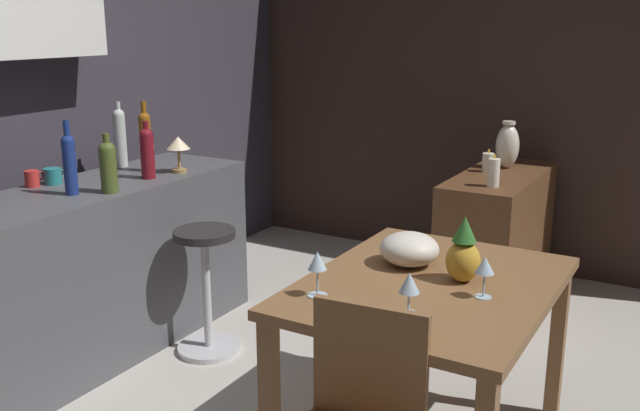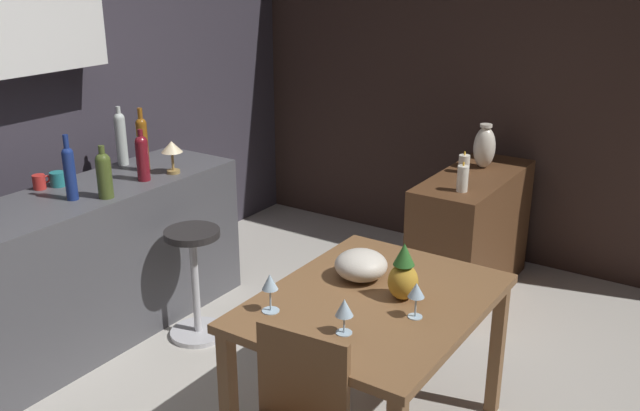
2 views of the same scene
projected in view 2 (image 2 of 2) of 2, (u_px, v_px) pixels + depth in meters
The scene contains 21 objects.
wall_side_right at pixel (469, 79), 5.09m from camera, with size 0.10×4.40×2.60m, color #33231E.
dining_table at pixel (373, 317), 3.08m from camera, with size 1.16×0.90×0.74m.
kitchen_counter at pixel (80, 269), 4.01m from camera, with size 2.10×0.60×0.90m, color #4C4C51.
sideboard_cabinet at pixel (471, 234), 4.62m from camera, with size 1.10×0.44×0.82m, color #56351E.
bar_stool at pixel (195, 280), 4.08m from camera, with size 0.34×0.34×0.68m.
wine_glass_left at pixel (416, 291), 2.85m from camera, with size 0.07×0.07×0.16m.
wine_glass_right at pixel (344, 309), 2.73m from camera, with size 0.07×0.07×0.15m.
wine_glass_center at pixel (271, 284), 2.89m from camera, with size 0.07×0.07×0.17m.
pineapple_centerpiece at pixel (403, 275), 3.01m from camera, with size 0.13×0.13×0.26m.
fruit_bowl at pixel (361, 265), 3.21m from camera, with size 0.24×0.24×0.14m, color beige.
wine_bottle_amber at pixel (142, 142), 4.24m from camera, with size 0.07×0.07×0.39m.
wine_bottle_olive at pixel (104, 173), 3.78m from camera, with size 0.08×0.08×0.29m.
wine_bottle_ruby at pixel (142, 156), 4.07m from camera, with size 0.07×0.07×0.31m.
wine_bottle_cobalt at pixel (69, 171), 3.74m from camera, with size 0.06×0.06×0.36m.
wine_bottle_clear at pixel (121, 137), 4.36m from camera, with size 0.07×0.07×0.37m.
cup_teal at pixel (58, 179), 4.00m from camera, with size 0.12×0.09×0.08m.
cup_red at pixel (39, 182), 3.95m from camera, with size 0.11×0.07×0.08m.
counter_lamp at pixel (172, 149), 4.20m from camera, with size 0.13×0.13×0.20m.
pillar_candle_tall at pixel (463, 179), 4.15m from camera, with size 0.07×0.07×0.18m.
pillar_candle_short at pixel (464, 164), 4.52m from camera, with size 0.07×0.07×0.14m.
vase_ceramic_ivory at pixel (484, 147), 4.59m from camera, with size 0.14×0.14×0.29m.
Camera 2 is at (-2.30, -1.62, 2.15)m, focal length 39.21 mm.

